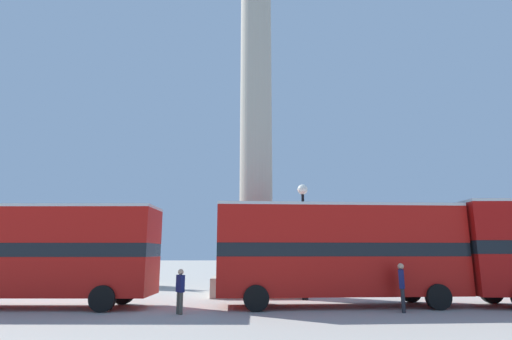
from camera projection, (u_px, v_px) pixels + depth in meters
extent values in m
plane|color=#ADA89E|center=(256.00, 294.00, 21.83)|extent=(200.00, 200.00, 0.00)
cube|color=#ADA593|center=(256.00, 285.00, 21.93)|extent=(4.67, 4.67, 0.97)
cube|color=#ADA593|center=(256.00, 267.00, 22.12)|extent=(3.36, 3.36, 0.97)
cylinder|color=#ADA593|center=(256.00, 88.00, 24.28)|extent=(1.90, 1.90, 20.23)
cube|color=#B7140F|center=(27.00, 276.00, 16.63)|extent=(10.55, 2.73, 1.56)
cube|color=black|center=(30.00, 250.00, 16.84)|extent=(10.55, 2.68, 0.55)
cube|color=#B7140F|center=(33.00, 226.00, 17.05)|extent=(10.55, 2.73, 1.45)
cube|color=silver|center=(35.00, 208.00, 17.21)|extent=(10.55, 2.73, 0.12)
cylinder|color=black|center=(123.00, 293.00, 17.63)|extent=(1.01, 0.33, 1.00)
cylinder|color=black|center=(102.00, 299.00, 15.26)|extent=(1.01, 0.33, 1.00)
cylinder|color=black|center=(491.00, 292.00, 17.99)|extent=(1.01, 0.35, 1.00)
cube|color=#B7140F|center=(339.00, 275.00, 17.06)|extent=(10.50, 2.97, 1.58)
cube|color=black|center=(338.00, 250.00, 17.27)|extent=(10.50, 2.92, 0.55)
cube|color=#B7140F|center=(337.00, 226.00, 17.48)|extent=(10.50, 2.97, 1.53)
cube|color=silver|center=(336.00, 207.00, 17.65)|extent=(10.50, 2.97, 0.12)
cylinder|color=black|center=(410.00, 291.00, 18.37)|extent=(1.01, 0.34, 1.00)
cylinder|color=black|center=(438.00, 297.00, 15.88)|extent=(1.01, 0.34, 1.00)
cylinder|color=black|center=(252.00, 292.00, 17.91)|extent=(1.01, 0.34, 1.00)
cylinder|color=black|center=(256.00, 298.00, 15.42)|extent=(1.01, 0.34, 1.00)
cube|color=#ADA593|center=(129.00, 269.00, 26.74)|extent=(3.36, 2.61, 2.28)
ellipsoid|color=brown|center=(132.00, 228.00, 27.31)|extent=(2.36, 1.35, 1.05)
cone|color=brown|center=(148.00, 221.00, 27.57)|extent=(1.08, 0.71, 1.10)
cylinder|color=brown|center=(133.00, 213.00, 27.50)|extent=(0.36, 0.36, 0.90)
sphere|color=brown|center=(133.00, 205.00, 27.62)|extent=(0.28, 0.28, 0.28)
cylinder|color=brown|center=(142.00, 244.00, 27.48)|extent=(0.20, 0.20, 1.10)
cylinder|color=brown|center=(141.00, 244.00, 26.92)|extent=(0.20, 0.20, 1.10)
cylinder|color=brown|center=(120.00, 244.00, 27.25)|extent=(0.20, 0.20, 1.10)
cylinder|color=brown|center=(119.00, 244.00, 26.70)|extent=(0.20, 0.20, 1.10)
cylinder|color=black|center=(305.00, 296.00, 19.17)|extent=(0.31, 0.31, 0.40)
cylinder|color=black|center=(304.00, 246.00, 19.65)|extent=(0.14, 0.14, 5.11)
sphere|color=white|center=(303.00, 189.00, 20.23)|extent=(0.52, 0.52, 0.52)
cylinder|color=#4C473D|center=(178.00, 303.00, 14.83)|extent=(0.14, 0.14, 0.79)
cylinder|color=#4C473D|center=(181.00, 304.00, 14.65)|extent=(0.14, 0.14, 0.79)
cube|color=#191E51|center=(180.00, 283.00, 14.88)|extent=(0.38, 0.45, 0.62)
sphere|color=tan|center=(181.00, 272.00, 14.97)|extent=(0.21, 0.21, 0.21)
cylinder|color=#28282D|center=(403.00, 301.00, 15.09)|extent=(0.14, 0.14, 0.88)
cylinder|color=#28282D|center=(403.00, 300.00, 15.32)|extent=(0.14, 0.14, 0.88)
cube|color=#191E51|center=(402.00, 279.00, 15.37)|extent=(0.36, 0.52, 0.70)
sphere|color=tan|center=(401.00, 266.00, 15.46)|extent=(0.24, 0.24, 0.24)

